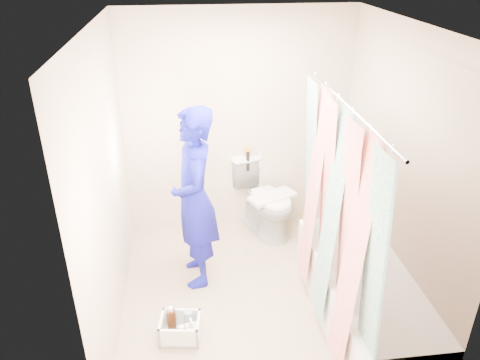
{
  "coord_description": "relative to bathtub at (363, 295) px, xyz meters",
  "views": [
    {
      "loc": [
        -0.56,
        -3.34,
        2.91
      ],
      "look_at": [
        -0.1,
        0.35,
        1.02
      ],
      "focal_mm": 35.0,
      "sensor_mm": 36.0,
      "label": 1
    }
  ],
  "objects": [
    {
      "name": "floor",
      "position": [
        -0.85,
        0.43,
        -0.27
      ],
      "size": [
        2.6,
        2.6,
        0.0
      ],
      "primitive_type": "plane",
      "color": "gray",
      "rests_on": "ground"
    },
    {
      "name": "ceiling",
      "position": [
        -0.85,
        0.43,
        2.13
      ],
      "size": [
        2.4,
        2.6,
        0.02
      ],
      "primitive_type": "cube",
      "color": "white",
      "rests_on": "wall_back"
    },
    {
      "name": "wall_back",
      "position": [
        -0.85,
        1.73,
        0.93
      ],
      "size": [
        2.4,
        0.02,
        2.4
      ],
      "primitive_type": "cube",
      "color": "#C7B299",
      "rests_on": "ground"
    },
    {
      "name": "wall_front",
      "position": [
        -0.85,
        -0.88,
        0.93
      ],
      "size": [
        2.4,
        0.02,
        2.4
      ],
      "primitive_type": "cube",
      "color": "#C7B299",
      "rests_on": "ground"
    },
    {
      "name": "wall_left",
      "position": [
        -2.05,
        0.43,
        0.93
      ],
      "size": [
        0.02,
        2.6,
        2.4
      ],
      "primitive_type": "cube",
      "color": "#C7B299",
      "rests_on": "ground"
    },
    {
      "name": "wall_right",
      "position": [
        0.35,
        0.43,
        0.93
      ],
      "size": [
        0.02,
        2.6,
        2.4
      ],
      "primitive_type": "cube",
      "color": "#C7B299",
      "rests_on": "ground"
    },
    {
      "name": "bathtub",
      "position": [
        0.0,
        0.0,
        0.0
      ],
      "size": [
        0.7,
        1.75,
        0.5
      ],
      "color": "white",
      "rests_on": "ground"
    },
    {
      "name": "curtain_rod",
      "position": [
        -0.33,
        0.0,
        1.68
      ],
      "size": [
        0.02,
        1.9,
        0.02
      ],
      "primitive_type": "cylinder",
      "rotation": [
        1.57,
        0.0,
        0.0
      ],
      "color": "silver",
      "rests_on": "wall_back"
    },
    {
      "name": "shower_curtain",
      "position": [
        -0.33,
        0.0,
        0.75
      ],
      "size": [
        0.06,
        1.75,
        1.8
      ],
      "primitive_type": "cube",
      "color": "white",
      "rests_on": "curtain_rod"
    },
    {
      "name": "toilet",
      "position": [
        -0.57,
        1.51,
        0.15
      ],
      "size": [
        0.76,
        0.94,
        0.83
      ],
      "primitive_type": "imported",
      "rotation": [
        0.0,
        0.0,
        0.43
      ],
      "color": "white",
      "rests_on": "ground"
    },
    {
      "name": "tank_lid",
      "position": [
        -0.52,
        1.38,
        0.22
      ],
      "size": [
        0.56,
        0.42,
        0.04
      ],
      "primitive_type": "cube",
      "rotation": [
        0.0,
        0.0,
        0.43
      ],
      "color": "silver",
      "rests_on": "toilet"
    },
    {
      "name": "tank_internals",
      "position": [
        -0.71,
        1.69,
        0.55
      ],
      "size": [
        0.19,
        0.11,
        0.27
      ],
      "color": "black",
      "rests_on": "toilet"
    },
    {
      "name": "plumber",
      "position": [
        -1.36,
        0.77,
        0.59
      ],
      "size": [
        0.47,
        0.66,
        1.72
      ],
      "primitive_type": "imported",
      "rotation": [
        0.0,
        0.0,
        -1.48
      ],
      "color": "#1030A3",
      "rests_on": "ground"
    },
    {
      "name": "cleaning_caddy",
      "position": [
        -1.53,
        -0.02,
        -0.18
      ],
      "size": [
        0.36,
        0.3,
        0.25
      ],
      "rotation": [
        0.0,
        0.0,
        -0.15
      ],
      "color": "white",
      "rests_on": "ground"
    }
  ]
}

